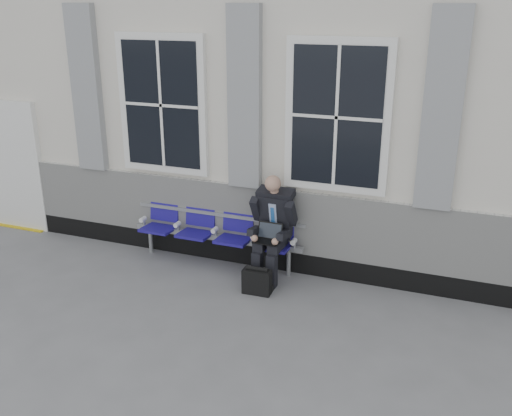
% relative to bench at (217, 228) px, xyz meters
% --- Properties ---
extents(ground, '(70.00, 70.00, 0.00)m').
position_rel_bench_xyz_m(ground, '(1.30, -1.32, -0.55)').
color(ground, slate).
rests_on(ground, ground).
extents(station_building, '(14.40, 4.40, 4.49)m').
position_rel_bench_xyz_m(station_building, '(1.28, 2.15, 1.67)').
color(station_building, silver).
rests_on(station_building, ground).
extents(bench, '(2.60, 0.47, 0.91)m').
position_rel_bench_xyz_m(bench, '(0.00, 0.00, 0.00)').
color(bench, '#9EA0A3').
rests_on(bench, ground).
extents(businessman, '(0.60, 0.81, 1.48)m').
position_rel_bench_xyz_m(businessman, '(0.90, -0.14, 0.24)').
color(businessman, black).
rests_on(businessman, ground).
extents(briefcase, '(0.38, 0.17, 0.38)m').
position_rel_bench_xyz_m(briefcase, '(0.87, -0.66, -0.37)').
color(briefcase, black).
rests_on(briefcase, ground).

